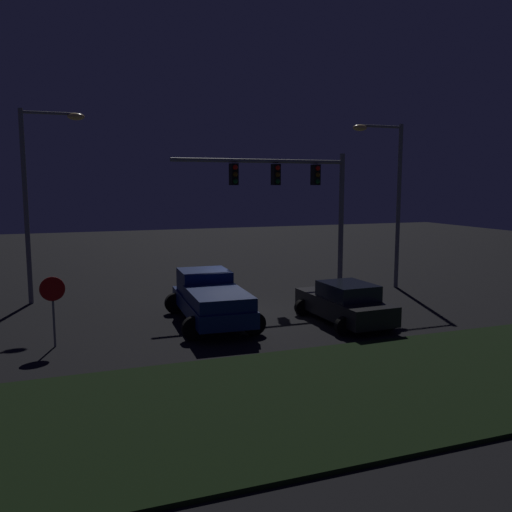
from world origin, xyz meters
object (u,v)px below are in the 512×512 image
object	(u,v)px
traffic_signal_gantry	(295,188)
street_lamp_left	(38,183)
pickup_truck	(210,296)
street_lamp_right	(389,185)
stop_sign	(53,298)
car_sedan	(345,303)

from	to	relation	value
traffic_signal_gantry	street_lamp_left	distance (m)	11.17
pickup_truck	street_lamp_right	size ratio (longest dim) A/B	0.69
street_lamp_left	street_lamp_right	world-z (taller)	street_lamp_left
traffic_signal_gantry	stop_sign	world-z (taller)	traffic_signal_gantry
pickup_truck	street_lamp_right	bearing A→B (deg)	-68.41
pickup_truck	street_lamp_right	xyz separation A→B (m)	(9.88, 3.40, 4.01)
car_sedan	street_lamp_left	xyz separation A→B (m)	(-10.48, 7.49, 4.40)
car_sedan	stop_sign	xyz separation A→B (m)	(-10.00, 0.54, 0.82)
street_lamp_right	traffic_signal_gantry	bearing A→B (deg)	173.43
pickup_truck	street_lamp_left	distance (m)	9.18
street_lamp_left	street_lamp_right	size ratio (longest dim) A/B	1.03
traffic_signal_gantry	stop_sign	distance (m)	12.22
street_lamp_left	stop_sign	size ratio (longest dim) A/B	3.66
traffic_signal_gantry	street_lamp_right	xyz separation A→B (m)	(4.72, -0.54, 0.11)
street_lamp_left	street_lamp_right	distance (m)	15.91
car_sedan	street_lamp_right	distance (m)	8.53
traffic_signal_gantry	pickup_truck	bearing A→B (deg)	-142.64
pickup_truck	street_lamp_left	world-z (taller)	street_lamp_left
street_lamp_right	stop_sign	xyz separation A→B (m)	(-15.27, -4.64, -3.45)
traffic_signal_gantry	stop_sign	xyz separation A→B (m)	(-10.55, -5.18, -3.34)
pickup_truck	stop_sign	size ratio (longest dim) A/B	2.46
street_lamp_left	pickup_truck	bearing A→B (deg)	-44.31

